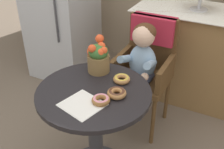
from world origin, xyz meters
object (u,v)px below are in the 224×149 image
object	(u,v)px
donut_side	(117,93)
wicker_chair	(148,56)
donut_mid	(122,79)
flower_vase	(98,56)
refrigerator	(60,0)
donut_front	(101,100)
cafe_table	(95,117)
seated_child	(141,60)

from	to	relation	value
donut_side	wicker_chair	bearing A→B (deg)	95.40
donut_mid	flower_vase	distance (m)	0.23
wicker_chair	refrigerator	world-z (taller)	refrigerator
donut_front	donut_mid	bearing A→B (deg)	88.01
donut_front	donut_side	distance (m)	0.11
donut_front	flower_vase	size ratio (longest dim) A/B	0.44
cafe_table	donut_front	xyz separation A→B (m)	(0.10, -0.08, 0.23)
wicker_chair	donut_mid	distance (m)	0.56
flower_vase	donut_front	bearing A→B (deg)	-58.00
wicker_chair	donut_front	size ratio (longest dim) A/B	8.80
wicker_chair	donut_side	xyz separation A→B (m)	(0.07, -0.71, 0.10)
cafe_table	refrigerator	xyz separation A→B (m)	(-1.05, 1.10, 0.34)
cafe_table	donut_side	distance (m)	0.28
donut_mid	donut_side	distance (m)	0.16
cafe_table	wicker_chair	xyz separation A→B (m)	(0.08, 0.73, 0.13)
donut_front	seated_child	bearing A→B (deg)	91.33
refrigerator	donut_mid	bearing A→B (deg)	-38.61
seated_child	refrigerator	xyz separation A→B (m)	(-1.13, 0.53, 0.17)
cafe_table	refrigerator	bearing A→B (deg)	133.67
seated_child	donut_mid	distance (m)	0.40
wicker_chair	donut_front	distance (m)	0.81
donut_front	donut_mid	distance (m)	0.26
seated_child	donut_mid	xyz separation A→B (m)	(0.02, -0.39, 0.06)
wicker_chair	donut_side	size ratio (longest dim) A/B	8.27
cafe_table	donut_mid	xyz separation A→B (m)	(0.11, 0.18, 0.23)
cafe_table	flower_vase	size ratio (longest dim) A/B	2.91
donut_mid	flower_vase	bearing A→B (deg)	166.94
donut_mid	refrigerator	size ratio (longest dim) A/B	0.06
flower_vase	refrigerator	world-z (taller)	refrigerator
cafe_table	seated_child	distance (m)	0.60
seated_child	refrigerator	size ratio (longest dim) A/B	0.43
donut_side	refrigerator	world-z (taller)	refrigerator
donut_front	flower_vase	distance (m)	0.37
donut_front	flower_vase	xyz separation A→B (m)	(-0.19, 0.30, 0.09)
cafe_table	donut_side	world-z (taller)	donut_side
donut_side	refrigerator	size ratio (longest dim) A/B	0.07
wicker_chair	seated_child	size ratio (longest dim) A/B	1.31
cafe_table	seated_child	world-z (taller)	seated_child
wicker_chair	seated_child	xyz separation A→B (m)	(0.00, -0.16, 0.04)
seated_child	donut_front	distance (m)	0.65
cafe_table	seated_child	size ratio (longest dim) A/B	0.99
cafe_table	donut_mid	bearing A→B (deg)	58.77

